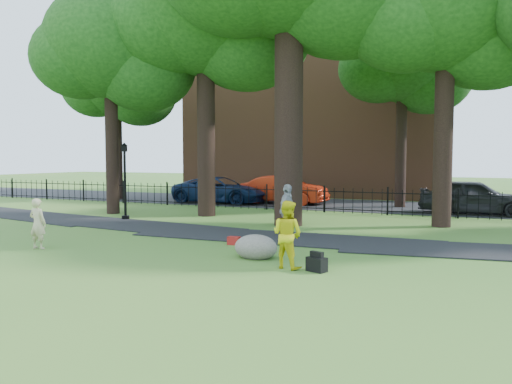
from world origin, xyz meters
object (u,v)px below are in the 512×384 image
at_px(boulder, 256,245).
at_px(lamppost, 125,182).
at_px(red_sedan, 284,190).
at_px(man, 287,234).
at_px(woman, 38,224).

bearing_deg(boulder, lamppost, 148.42).
xyz_separation_m(boulder, red_sedan, (-4.72, 14.64, 0.46)).
bearing_deg(lamppost, boulder, -55.91).
xyz_separation_m(man, red_sedan, (-5.89, 15.42, -0.01)).
relative_size(man, boulder, 1.39).
bearing_deg(boulder, red_sedan, 107.88).
relative_size(woman, man, 0.91).
height_order(woman, lamppost, lamppost).
relative_size(woman, boulder, 1.26).
bearing_deg(man, boulder, -19.74).
bearing_deg(red_sedan, woman, 175.88).
xyz_separation_m(man, lamppost, (-9.52, 5.92, 0.79)).
distance_m(woman, red_sedan, 16.07).
height_order(boulder, red_sedan, red_sedan).
height_order(man, boulder, man).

